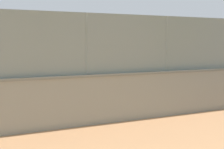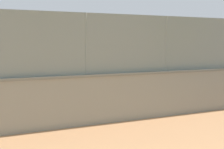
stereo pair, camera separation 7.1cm
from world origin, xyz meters
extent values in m
plane|color=tan|center=(0.00, 0.00, 0.00)|extent=(260.00, 260.00, 0.00)
cube|color=gray|center=(2.97, 12.72, 0.80)|extent=(25.97, 0.67, 1.60)
cube|color=slate|center=(2.97, 12.72, 1.64)|extent=(25.97, 0.73, 0.08)
cube|color=gray|center=(2.97, 12.72, 2.69)|extent=(25.44, 0.33, 2.02)
cylinder|color=gray|center=(-0.21, 12.68, 2.69)|extent=(0.07, 0.07, 2.02)
cylinder|color=gray|center=(2.97, 12.72, 2.69)|extent=(0.07, 0.07, 2.02)
ellipsoid|color=#333338|center=(5.29, 9.54, 1.16)|extent=(0.18, 0.27, 0.24)
cylinder|color=black|center=(-5.42, 8.32, 0.42)|extent=(0.20, 0.20, 0.84)
cylinder|color=black|center=(-5.50, 8.50, 0.42)|extent=(0.20, 0.20, 0.84)
cylinder|color=white|center=(-5.46, 8.41, 1.15)|extent=(0.45, 0.45, 0.62)
cylinder|color=#D8AD84|center=(-5.29, 8.15, 1.27)|extent=(0.57, 0.32, 0.17)
cylinder|color=#D8AD84|center=(-5.32, 8.82, 1.27)|extent=(0.57, 0.32, 0.17)
sphere|color=#D8AD84|center=(-5.46, 8.41, 1.57)|extent=(0.24, 0.24, 0.24)
cylinder|color=white|center=(-5.46, 8.41, 1.68)|extent=(0.33, 0.33, 0.05)
cylinder|color=#591919|center=(-1.90, 8.81, 0.40)|extent=(0.21, 0.21, 0.81)
cylinder|color=#591919|center=(-1.75, 8.94, 0.40)|extent=(0.21, 0.21, 0.81)
cylinder|color=#429951|center=(-1.83, 8.87, 1.10)|extent=(0.48, 0.48, 0.60)
cylinder|color=#936B4C|center=(-2.03, 8.64, 1.22)|extent=(0.43, 0.49, 0.17)
cylinder|color=#936B4C|center=(-1.40, 8.84, 1.22)|extent=(0.43, 0.49, 0.17)
sphere|color=#936B4C|center=(-1.83, 8.87, 1.51)|extent=(0.23, 0.23, 0.23)
cylinder|color=navy|center=(-1.83, 8.87, 1.61)|extent=(0.34, 0.34, 0.05)
cylinder|color=black|center=(-1.28, 8.70, 1.22)|extent=(0.22, 0.25, 0.04)
ellipsoid|color=#333338|center=(-1.14, 8.53, 1.22)|extent=(0.22, 0.25, 0.24)
sphere|color=#3399D8|center=(4.75, 9.93, 0.09)|extent=(0.17, 0.17, 0.17)
sphere|color=white|center=(-0.62, 10.73, 0.09)|extent=(0.17, 0.17, 0.17)
cube|color=gray|center=(-2.28, 11.53, 0.45)|extent=(1.60, 0.40, 0.06)
cube|color=gray|center=(-2.28, 11.69, 0.67)|extent=(1.60, 0.06, 0.40)
cube|color=#333338|center=(-2.92, 11.52, 0.23)|extent=(0.06, 0.38, 0.45)
cube|color=#333338|center=(-1.64, 11.54, 0.23)|extent=(0.06, 0.38, 0.45)
camera|label=1|loc=(6.96, 22.86, 2.74)|focal=53.16mm
camera|label=2|loc=(6.89, 22.89, 2.74)|focal=53.16mm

